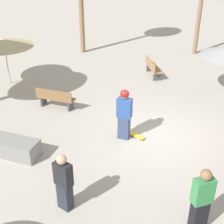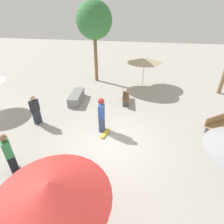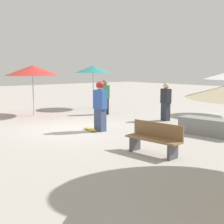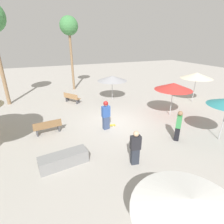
# 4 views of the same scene
# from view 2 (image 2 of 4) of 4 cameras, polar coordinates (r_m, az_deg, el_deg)

# --- Properties ---
(ground_plane) EXTENTS (60.00, 60.00, 0.00)m
(ground_plane) POSITION_cam_2_polar(r_m,az_deg,el_deg) (8.38, -0.98, -9.96)
(ground_plane) COLOR #ADA8A0
(skater_main) EXTENTS (0.32, 0.51, 1.84)m
(skater_main) POSITION_cam_2_polar(r_m,az_deg,el_deg) (8.62, -3.44, -0.57)
(skater_main) COLOR #38476B
(skater_main) RESTS_ON ground_plane
(skateboard) EXTENTS (0.39, 0.82, 0.07)m
(skateboard) POSITION_cam_2_polar(r_m,az_deg,el_deg) (8.85, -2.22, -6.92)
(skateboard) COLOR gold
(skateboard) RESTS_ON ground_plane
(concrete_ledge) EXTENTS (0.94, 2.18, 0.57)m
(concrete_ledge) POSITION_cam_2_polar(r_m,az_deg,el_deg) (12.16, -11.56, 4.80)
(concrete_ledge) COLOR gray
(concrete_ledge) RESTS_ON ground_plane
(bench_near) EXTENTS (0.61, 1.64, 0.85)m
(bench_near) POSITION_cam_2_polar(r_m,az_deg,el_deg) (11.73, 4.28, 5.14)
(bench_near) COLOR #47474C
(bench_near) RESTS_ON ground_plane
(bench_far) EXTENTS (1.55, 1.30, 0.85)m
(bench_far) POSITION_cam_2_polar(r_m,az_deg,el_deg) (10.37, 31.24, -3.30)
(bench_far) COLOR #47474C
(bench_far) RESTS_ON ground_plane
(shade_umbrella_tan) EXTENTS (2.67, 2.67, 2.21)m
(shade_umbrella_tan) POSITION_cam_2_polar(r_m,az_deg,el_deg) (14.39, 10.61, 16.28)
(shade_umbrella_tan) COLOR #B7B7BC
(shade_umbrella_tan) RESTS_ON ground_plane
(shade_umbrella_red) EXTENTS (2.61, 2.61, 2.43)m
(shade_umbrella_red) POSITION_cam_2_polar(r_m,az_deg,el_deg) (4.18, -19.61, -22.99)
(shade_umbrella_red) COLOR #B7B7BC
(shade_umbrella_red) RESTS_ON ground_plane
(palm_tree_right) EXTENTS (2.74, 2.74, 6.11)m
(palm_tree_right) POSITION_cam_2_polar(r_m,az_deg,el_deg) (14.84, -5.86, 27.50)
(palm_tree_right) COLOR brown
(palm_tree_right) RESTS_ON ground_plane
(bystander_watching) EXTENTS (0.32, 0.49, 1.66)m
(bystander_watching) POSITION_cam_2_polar(r_m,az_deg,el_deg) (10.12, -23.73, 0.62)
(bystander_watching) COLOR #282D38
(bystander_watching) RESTS_ON ground_plane
(bystander_far) EXTENTS (0.52, 0.52, 1.73)m
(bystander_far) POSITION_cam_2_polar(r_m,az_deg,el_deg) (7.60, -30.58, -11.62)
(bystander_far) COLOR black
(bystander_far) RESTS_ON ground_plane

